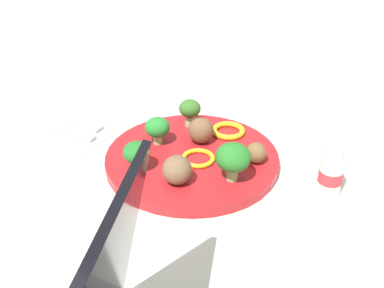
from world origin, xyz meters
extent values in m
plane|color=silver|center=(0.00, 0.00, 0.00)|extent=(4.00, 4.00, 0.00)
cylinder|color=red|center=(0.00, 0.00, 0.01)|extent=(0.28, 0.28, 0.02)
cylinder|color=#9FC06C|center=(-0.05, -0.08, 0.02)|extent=(0.02, 0.02, 0.01)
ellipsoid|color=#246F28|center=(-0.05, -0.08, 0.05)|extent=(0.04, 0.04, 0.03)
cylinder|color=#8DBC70|center=(0.09, -0.02, 0.03)|extent=(0.02, 0.02, 0.02)
ellipsoid|color=#287427|center=(0.09, -0.02, 0.05)|extent=(0.05, 0.05, 0.04)
cylinder|color=#94CF80|center=(-0.07, 0.00, 0.02)|extent=(0.02, 0.02, 0.01)
ellipsoid|color=#27802E|center=(-0.07, 0.00, 0.05)|extent=(0.04, 0.04, 0.03)
cylinder|color=#90BD7B|center=(-0.06, 0.08, 0.03)|extent=(0.02, 0.02, 0.02)
ellipsoid|color=#376A28|center=(-0.06, 0.08, 0.05)|extent=(0.04, 0.04, 0.03)
sphere|color=brown|center=(0.10, 0.04, 0.03)|extent=(0.03, 0.03, 0.03)
sphere|color=brown|center=(-0.01, 0.04, 0.04)|extent=(0.04, 0.04, 0.04)
sphere|color=brown|center=(0.02, -0.08, 0.04)|extent=(0.04, 0.04, 0.04)
torus|color=yellow|center=(0.02, -0.01, 0.02)|extent=(0.06, 0.06, 0.01)
torus|color=yellow|center=(0.01, 0.09, 0.02)|extent=(0.08, 0.08, 0.01)
cube|color=white|center=(-0.25, -0.03, 0.00)|extent=(0.18, 0.13, 0.01)
cube|color=silver|center=(-0.27, -0.01, 0.01)|extent=(0.09, 0.02, 0.01)
cube|color=silver|center=(-0.21, -0.01, 0.01)|extent=(0.03, 0.02, 0.01)
cube|color=silver|center=(-0.28, -0.05, 0.01)|extent=(0.09, 0.02, 0.01)
cube|color=silver|center=(-0.21, -0.04, 0.01)|extent=(0.06, 0.02, 0.01)
cylinder|color=white|center=(0.21, 0.04, 0.03)|extent=(0.03, 0.03, 0.06)
cylinder|color=red|center=(0.21, 0.04, 0.03)|extent=(0.04, 0.04, 0.02)
cylinder|color=silver|center=(0.21, 0.04, 0.07)|extent=(0.02, 0.02, 0.01)
camera|label=1|loc=(0.34, -0.52, 0.41)|focal=42.72mm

